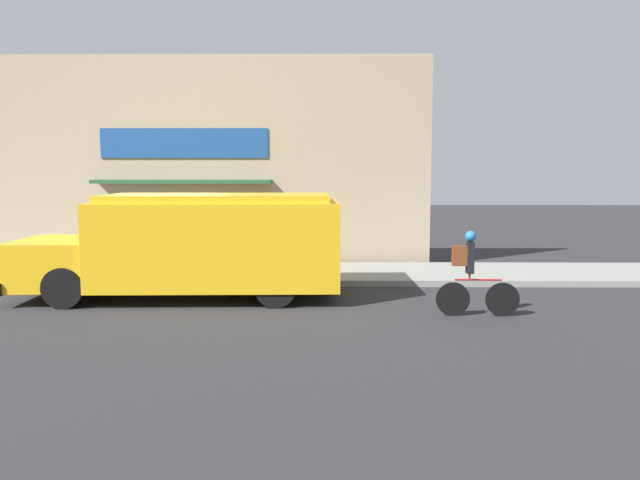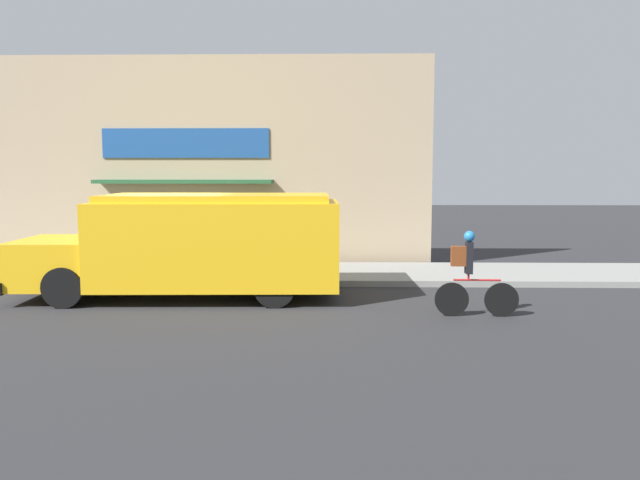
# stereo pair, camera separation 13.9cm
# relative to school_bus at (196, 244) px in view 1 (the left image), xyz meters

# --- Properties ---
(ground_plane) EXTENTS (70.00, 70.00, 0.00)m
(ground_plane) POSITION_rel_school_bus_xyz_m (-0.87, 1.25, -1.12)
(ground_plane) COLOR #2B2B2D
(sidewalk) EXTENTS (28.00, 2.94, 0.14)m
(sidewalk) POSITION_rel_school_bus_xyz_m (-0.87, 2.72, -1.05)
(sidewalk) COLOR gray
(sidewalk) RESTS_ON ground_plane
(storefront) EXTENTS (12.88, 0.85, 5.79)m
(storefront) POSITION_rel_school_bus_xyz_m (-0.88, 4.57, 1.76)
(storefront) COLOR tan
(storefront) RESTS_ON ground_plane
(school_bus) EXTENTS (6.66, 2.77, 2.15)m
(school_bus) POSITION_rel_school_bus_xyz_m (0.00, 0.00, 0.00)
(school_bus) COLOR yellow
(school_bus) RESTS_ON ground_plane
(cyclist) EXTENTS (1.52, 0.20, 1.56)m
(cyclist) POSITION_rel_school_bus_xyz_m (5.34, -1.59, -0.36)
(cyclist) COLOR black
(cyclist) RESTS_ON ground_plane
(trash_bin) EXTENTS (0.46, 0.46, 0.85)m
(trash_bin) POSITION_rel_school_bus_xyz_m (0.34, 3.75, -0.55)
(trash_bin) COLOR #2D5138
(trash_bin) RESTS_ON sidewalk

